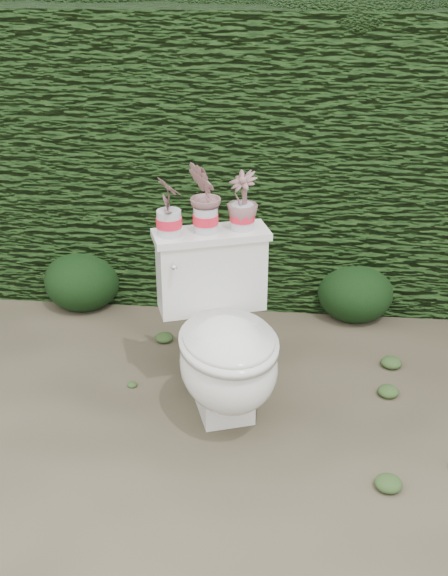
# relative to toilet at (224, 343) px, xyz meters

# --- Properties ---
(ground) EXTENTS (60.00, 60.00, 0.00)m
(ground) POSITION_rel_toilet_xyz_m (-0.08, -0.14, -0.36)
(ground) COLOR brown
(ground) RESTS_ON ground
(hedge) EXTENTS (8.00, 1.00, 1.60)m
(hedge) POSITION_rel_toilet_xyz_m (-0.08, 1.46, 0.44)
(hedge) COLOR #234216
(hedge) RESTS_ON ground
(toilet) EXTENTS (0.65, 0.79, 0.78)m
(toilet) POSITION_rel_toilet_xyz_m (0.00, 0.00, 0.00)
(toilet) COLOR silver
(toilet) RESTS_ON ground
(potted_plant_left) EXTENTS (0.15, 0.16, 0.25)m
(potted_plant_left) POSITION_rel_toilet_xyz_m (-0.25, 0.17, 0.54)
(potted_plant_left) COLOR #256920
(potted_plant_left) RESTS_ON toilet
(potted_plant_center) EXTENTS (0.15, 0.18, 0.30)m
(potted_plant_center) POSITION_rel_toilet_xyz_m (-0.10, 0.22, 0.57)
(potted_plant_center) COLOR #256920
(potted_plant_center) RESTS_ON toilet
(potted_plant_right) EXTENTS (0.19, 0.19, 0.24)m
(potted_plant_right) POSITION_rel_toilet_xyz_m (0.05, 0.27, 0.54)
(potted_plant_right) COLOR #256920
(potted_plant_right) RESTS_ON toilet
(liriope_clump_1) EXTENTS (0.43, 0.43, 0.35)m
(liriope_clump_1) POSITION_rel_toilet_xyz_m (-0.90, 0.98, -0.18)
(liriope_clump_1) COLOR black
(liriope_clump_1) RESTS_ON ground
(liriope_clump_2) EXTENTS (0.42, 0.42, 0.34)m
(liriope_clump_2) POSITION_rel_toilet_xyz_m (0.64, 0.99, -0.19)
(liriope_clump_2) COLOR black
(liriope_clump_2) RESTS_ON ground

